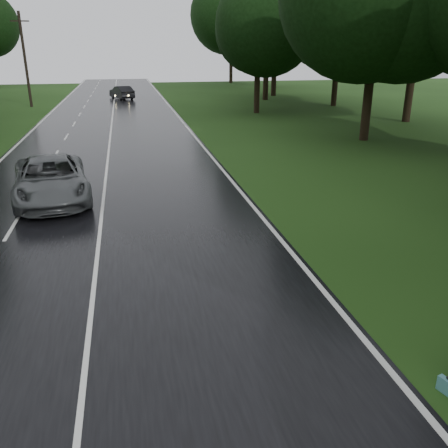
{
  "coord_description": "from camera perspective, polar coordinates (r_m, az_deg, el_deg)",
  "views": [
    {
      "loc": [
        1.12,
        -8.41,
        5.92
      ],
      "look_at": [
        3.71,
        4.11,
        1.1
      ],
      "focal_mm": 37.73,
      "sensor_mm": 36.0,
      "label": 1
    }
  ],
  "objects": [
    {
      "name": "lane_center",
      "position": [
        29.03,
        -13.82,
        8.39
      ],
      "size": [
        0.12,
        140.0,
        0.01
      ],
      "primitive_type": "cube",
      "color": "silver",
      "rests_on": "road"
    },
    {
      "name": "grey_car",
      "position": [
        20.41,
        -20.25,
        5.11
      ],
      "size": [
        3.7,
        6.48,
        1.7
      ],
      "primitive_type": "imported",
      "rotation": [
        0.0,
        0.0,
        0.15
      ],
      "color": "#4B4F50",
      "rests_on": "road"
    },
    {
      "name": "ground",
      "position": [
        10.35,
        -16.31,
        -15.21
      ],
      "size": [
        160.0,
        160.0,
        0.0
      ],
      "primitive_type": "plane",
      "color": "#1F4113",
      "rests_on": "ground"
    },
    {
      "name": "tree_right_d",
      "position": [
        33.86,
        16.53,
        9.75
      ],
      "size": [
        9.6,
        9.6,
        15.01
      ],
      "primitive_type": null,
      "color": "black",
      "rests_on": "ground"
    },
    {
      "name": "suitcase",
      "position": [
        9.88,
        25.51,
        -17.45
      ],
      "size": [
        0.23,
        0.43,
        0.29
      ],
      "primitive_type": "cube",
      "rotation": [
        0.0,
        0.0,
        0.29
      ],
      "color": "teal",
      "rests_on": "ground"
    },
    {
      "name": "tree_right_f",
      "position": [
        58.47,
        5.01,
        14.77
      ],
      "size": [
        10.03,
        10.03,
        15.67
      ],
      "primitive_type": null,
      "color": "black",
      "rests_on": "ground"
    },
    {
      "name": "utility_pole_far",
      "position": [
        55.2,
        -22.27,
        13.02
      ],
      "size": [
        1.8,
        0.28,
        9.28
      ],
      "primitive_type": null,
      "color": "black",
      "rests_on": "ground"
    },
    {
      "name": "far_car",
      "position": [
        60.0,
        -12.29,
        15.31
      ],
      "size": [
        3.09,
        4.91,
        1.53
      ],
      "primitive_type": "imported",
      "rotation": [
        0.0,
        0.0,
        3.49
      ],
      "color": "black",
      "rests_on": "road"
    },
    {
      "name": "road",
      "position": [
        29.04,
        -13.82,
        8.34
      ],
      "size": [
        12.0,
        140.0,
        0.04
      ],
      "primitive_type": "cube",
      "color": "black",
      "rests_on": "ground"
    },
    {
      "name": "tree_right_e",
      "position": [
        46.49,
        3.95,
        13.29
      ],
      "size": [
        8.45,
        8.45,
        13.2
      ],
      "primitive_type": null,
      "color": "black",
      "rests_on": "ground"
    }
  ]
}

